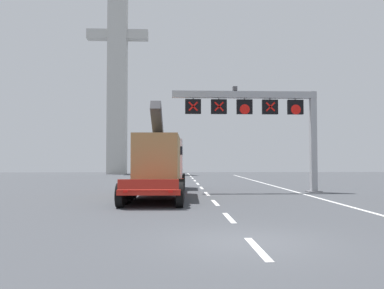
# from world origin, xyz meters

# --- Properties ---
(ground) EXTENTS (112.00, 112.00, 0.00)m
(ground) POSITION_xyz_m (0.00, 0.00, 0.00)
(ground) COLOR #424449
(lane_markings) EXTENTS (0.20, 59.02, 0.01)m
(lane_markings) POSITION_xyz_m (0.15, 22.21, 0.01)
(lane_markings) COLOR silver
(lane_markings) RESTS_ON ground
(edge_line_right) EXTENTS (0.20, 63.00, 0.01)m
(edge_line_right) POSITION_xyz_m (6.20, 12.00, 0.01)
(edge_line_right) COLOR silver
(edge_line_right) RESTS_ON ground
(overhead_lane_gantry) EXTENTS (9.87, 0.90, 7.01)m
(overhead_lane_gantry) POSITION_xyz_m (3.97, 15.54, 5.36)
(overhead_lane_gantry) COLOR #9EA0A5
(overhead_lane_gantry) RESTS_ON ground
(heavy_haul_truck_red) EXTENTS (3.45, 14.14, 5.30)m
(heavy_haul_truck_red) POSITION_xyz_m (-2.73, 14.94, 1.99)
(heavy_haul_truck_red) COLOR red
(heavy_haul_truck_red) RESTS_ON ground
(bridge_pylon_distant) EXTENTS (9.00, 2.00, 33.34)m
(bridge_pylon_distant) POSITION_xyz_m (-10.41, 48.52, 17.06)
(bridge_pylon_distant) COLOR #B7B7B2
(bridge_pylon_distant) RESTS_ON ground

